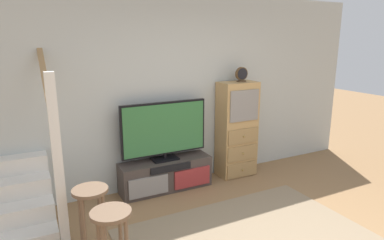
% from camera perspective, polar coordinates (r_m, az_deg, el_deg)
% --- Properties ---
extents(back_wall, '(6.40, 0.12, 2.70)m').
position_cam_1_polar(back_wall, '(4.84, -2.65, 4.89)').
color(back_wall, '#B2B7B2').
rests_on(back_wall, ground_plane).
extents(media_console, '(1.30, 0.38, 0.44)m').
position_cam_1_polar(media_console, '(4.80, -4.45, -9.27)').
color(media_console, '#423833').
rests_on(media_console, ground_plane).
extents(television, '(1.22, 0.22, 0.82)m').
position_cam_1_polar(television, '(4.61, -4.72, -1.64)').
color(television, black).
rests_on(television, media_console).
extents(side_cabinet, '(0.58, 0.38, 1.46)m').
position_cam_1_polar(side_cabinet, '(5.19, 7.63, -1.63)').
color(side_cabinet, tan).
rests_on(side_cabinet, ground_plane).
extents(desk_clock, '(0.19, 0.08, 0.22)m').
position_cam_1_polar(desk_clock, '(5.05, 8.42, 7.66)').
color(desk_clock, '#4C3823').
rests_on(desk_clock, side_cabinet).
extents(staircase, '(1.00, 1.36, 2.20)m').
position_cam_1_polar(staircase, '(4.45, -28.61, -10.81)').
color(staircase, silver).
rests_on(staircase, ground_plane).
extents(bar_stool_near, '(0.34, 0.34, 0.72)m').
position_cam_1_polar(bar_stool_near, '(3.00, -13.46, -17.95)').
color(bar_stool_near, brown).
rests_on(bar_stool_near, ground_plane).
extents(bar_stool_far, '(0.34, 0.34, 0.71)m').
position_cam_1_polar(bar_stool_far, '(3.45, -16.76, -13.87)').
color(bar_stool_far, brown).
rests_on(bar_stool_far, ground_plane).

